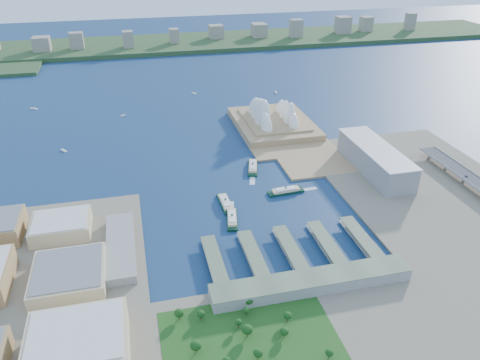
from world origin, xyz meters
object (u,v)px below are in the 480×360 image
object	(u,v)px
ferry_b	(253,166)
ferry_d	(286,190)
toaster_building	(375,159)
ferry_a	(225,202)
ferry_c	(232,217)
car_c	(466,176)
opera_house	(274,110)

from	to	relation	value
ferry_b	ferry_d	world-z (taller)	ferry_b
toaster_building	ferry_a	bearing A→B (deg)	-170.28
toaster_building	ferry_c	size ratio (longest dim) A/B	3.19
ferry_a	ferry_b	distance (m)	109.08
ferry_b	car_c	world-z (taller)	car_c
opera_house	ferry_b	distance (m)	169.77
toaster_building	ferry_d	world-z (taller)	toaster_building
ferry_c	ferry_d	bearing A→B (deg)	-138.97
ferry_d	car_c	xyz separation A→B (m)	(244.26, -40.19, 10.90)
opera_house	ferry_c	xyz separation A→B (m)	(-138.16, -276.51, -27.40)
ferry_a	car_c	xyz separation A→B (m)	(329.41, -28.92, 10.78)
toaster_building	ferry_c	distance (m)	241.17
ferry_a	car_c	bearing A→B (deg)	-6.75
opera_house	toaster_building	world-z (taller)	opera_house
ferry_a	car_c	distance (m)	330.85
ferry_b	ferry_d	distance (m)	83.02
ferry_d	opera_house	bearing A→B (deg)	-17.37
ferry_c	toaster_building	bearing A→B (deg)	-150.24
car_c	opera_house	bearing A→B (deg)	-54.53
opera_house	ferry_d	size ratio (longest dim) A/B	3.65
ferry_c	car_c	xyz separation A→B (m)	(329.16, 8.46, 10.97)
toaster_building	ferry_c	bearing A→B (deg)	-161.46
ferry_a	ferry_c	distance (m)	37.38
opera_house	ferry_c	world-z (taller)	opera_house
ferry_d	car_c	distance (m)	247.79
ferry_a	ferry_d	xyz separation A→B (m)	(85.14, 11.27, -0.12)
toaster_building	car_c	size ratio (longest dim) A/B	31.44
opera_house	toaster_building	size ratio (longest dim) A/B	1.16
ferry_c	ferry_d	world-z (taller)	ferry_d
toaster_building	ferry_b	xyz separation A→B (m)	(-167.68, 51.48, -15.52)
ferry_b	ferry_c	xyz separation A→B (m)	(-60.47, -127.99, -0.39)
car_c	ferry_c	bearing A→B (deg)	1.47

